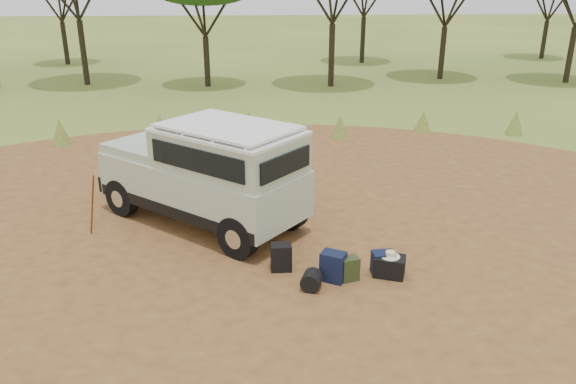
{
  "coord_description": "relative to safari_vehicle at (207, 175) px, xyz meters",
  "views": [
    {
      "loc": [
        0.1,
        -9.48,
        5.08
      ],
      "look_at": [
        0.79,
        1.02,
        1.0
      ],
      "focal_mm": 35.0,
      "sensor_mm": 36.0,
      "label": 1
    }
  ],
  "objects": [
    {
      "name": "backpack_black",
      "position": [
        1.46,
        -2.2,
        -0.86
      ],
      "size": [
        0.38,
        0.28,
        0.52
      ],
      "primitive_type": "cube",
      "rotation": [
        0.0,
        0.0,
        0.01
      ],
      "color": "black",
      "rests_on": "ground"
    },
    {
      "name": "safari_hat",
      "position": [
        3.39,
        -2.54,
        -0.69
      ],
      "size": [
        0.35,
        0.35,
        0.1
      ],
      "color": "beige",
      "rests_on": "hard_case"
    },
    {
      "name": "dirt_clearing",
      "position": [
        0.88,
        -1.83,
        -1.11
      ],
      "size": [
        23.0,
        23.0,
        0.01
      ],
      "primitive_type": "cylinder",
      "color": "olive",
      "rests_on": "ground"
    },
    {
      "name": "ground",
      "position": [
        0.88,
        -1.83,
        -1.11
      ],
      "size": [
        140.0,
        140.0,
        0.0
      ],
      "primitive_type": "plane",
      "color": "#566F27",
      "rests_on": "ground"
    },
    {
      "name": "safari_vehicle",
      "position": [
        0.0,
        0.0,
        0.0
      ],
      "size": [
        4.78,
        4.45,
        2.31
      ],
      "rotation": [
        0.0,
        0.0,
        -0.7
      ],
      "color": "#AABCA0",
      "rests_on": "ground"
    },
    {
      "name": "backpack_navy",
      "position": [
        2.35,
        -2.64,
        -0.84
      ],
      "size": [
        0.51,
        0.46,
        0.55
      ],
      "primitive_type": "cube",
      "rotation": [
        0.0,
        0.0,
        -0.5
      ],
      "color": "#101733",
      "rests_on": "ground"
    },
    {
      "name": "grass_fringe",
      "position": [
        1.0,
        6.84,
        -0.71
      ],
      "size": [
        36.6,
        1.6,
        0.9
      ],
      "color": "#566F27",
      "rests_on": "ground"
    },
    {
      "name": "duffel_navy",
      "position": [
        3.28,
        -2.45,
        -0.9
      ],
      "size": [
        0.4,
        0.31,
        0.43
      ],
      "primitive_type": "cube",
      "rotation": [
        0.0,
        0.0,
        0.07
      ],
      "color": "#101733",
      "rests_on": "ground"
    },
    {
      "name": "walking_staff",
      "position": [
        -2.31,
        -0.51,
        -0.42
      ],
      "size": [
        0.32,
        0.29,
        1.38
      ],
      "primitive_type": "cylinder",
      "rotation": [
        0.26,
        0.0,
        0.85
      ],
      "color": "maroon",
      "rests_on": "ground"
    },
    {
      "name": "hard_case",
      "position": [
        3.39,
        -2.54,
        -0.92
      ],
      "size": [
        0.64,
        0.55,
        0.38
      ],
      "primitive_type": "cube",
      "rotation": [
        0.0,
        0.0,
        -0.35
      ],
      "color": "black",
      "rests_on": "ground"
    },
    {
      "name": "stuff_sack",
      "position": [
        1.94,
        -2.91,
        -0.94
      ],
      "size": [
        0.43,
        0.43,
        0.34
      ],
      "primitive_type": "cylinder",
      "rotation": [
        1.57,
        0.0,
        -0.32
      ],
      "color": "black",
      "rests_on": "ground"
    },
    {
      "name": "backpack_olive",
      "position": [
        2.64,
        -2.64,
        -0.89
      ],
      "size": [
        0.37,
        0.31,
        0.44
      ],
      "primitive_type": "cube",
      "rotation": [
        0.0,
        0.0,
        0.29
      ],
      "color": "#2D3C1B",
      "rests_on": "ground"
    }
  ]
}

